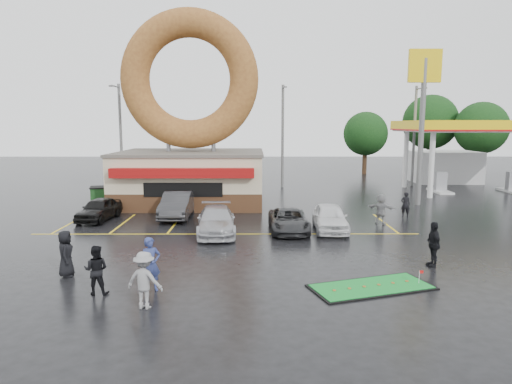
{
  "coord_description": "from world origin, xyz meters",
  "views": [
    {
      "loc": [
        1.52,
        -19.54,
        5.62
      ],
      "look_at": [
        1.59,
        3.36,
        2.2
      ],
      "focal_mm": 32.0,
      "sensor_mm": 36.0,
      "label": 1
    }
  ],
  "objects_px": {
    "donut_shop": "(191,140)",
    "putting_green": "(372,287)",
    "person_blue": "(151,264)",
    "person_cameraman": "(433,244)",
    "streetlight_mid": "(283,134)",
    "car_black": "(99,209)",
    "gas_station": "(463,146)",
    "streetlight_left": "(120,134)",
    "car_dgrey": "(177,205)",
    "car_grey": "(289,221)",
    "dumpster": "(105,197)",
    "shell_sign": "(423,98)",
    "car_silver": "(216,221)",
    "streetlight_right": "(415,133)",
    "car_white": "(330,217)"
  },
  "relations": [
    {
      "from": "donut_shop",
      "to": "putting_green",
      "type": "bearing_deg",
      "value": -63.76
    },
    {
      "from": "person_blue",
      "to": "person_cameraman",
      "type": "distance_m",
      "value": 10.94
    },
    {
      "from": "streetlight_mid",
      "to": "car_black",
      "type": "height_order",
      "value": "streetlight_mid"
    },
    {
      "from": "gas_station",
      "to": "streetlight_left",
      "type": "xyz_separation_m",
      "value": [
        -30.0,
        -1.02,
        1.08
      ]
    },
    {
      "from": "putting_green",
      "to": "person_cameraman",
      "type": "bearing_deg",
      "value": 38.66
    },
    {
      "from": "streetlight_left",
      "to": "car_dgrey",
      "type": "distance_m",
      "value": 14.6
    },
    {
      "from": "gas_station",
      "to": "person_blue",
      "type": "height_order",
      "value": "gas_station"
    },
    {
      "from": "streetlight_left",
      "to": "person_cameraman",
      "type": "xyz_separation_m",
      "value": [
        18.62,
        -21.91,
        -3.88
      ]
    },
    {
      "from": "car_dgrey",
      "to": "car_grey",
      "type": "bearing_deg",
      "value": -29.87
    },
    {
      "from": "car_dgrey",
      "to": "dumpster",
      "type": "bearing_deg",
      "value": 145.9
    },
    {
      "from": "streetlight_mid",
      "to": "donut_shop",
      "type": "bearing_deg",
      "value": -131.38
    },
    {
      "from": "donut_shop",
      "to": "shell_sign",
      "type": "height_order",
      "value": "donut_shop"
    },
    {
      "from": "car_silver",
      "to": "person_blue",
      "type": "bearing_deg",
      "value": -105.3
    },
    {
      "from": "gas_station",
      "to": "car_grey",
      "type": "xyz_separation_m",
      "value": [
        -16.68,
        -17.0,
        -3.11
      ]
    },
    {
      "from": "streetlight_right",
      "to": "shell_sign",
      "type": "bearing_deg",
      "value": -106.83
    },
    {
      "from": "car_black",
      "to": "streetlight_mid",
      "type": "bearing_deg",
      "value": 57.05
    },
    {
      "from": "gas_station",
      "to": "person_cameraman",
      "type": "height_order",
      "value": "gas_station"
    },
    {
      "from": "dumpster",
      "to": "person_cameraman",
      "type": "bearing_deg",
      "value": -52.59
    },
    {
      "from": "streetlight_left",
      "to": "putting_green",
      "type": "xyz_separation_m",
      "value": [
        15.58,
        -24.34,
        -4.75
      ]
    },
    {
      "from": "car_black",
      "to": "putting_green",
      "type": "height_order",
      "value": "car_black"
    },
    {
      "from": "car_grey",
      "to": "car_white",
      "type": "bearing_deg",
      "value": 4.27
    },
    {
      "from": "car_silver",
      "to": "car_white",
      "type": "bearing_deg",
      "value": 1.47
    },
    {
      "from": "donut_shop",
      "to": "dumpster",
      "type": "height_order",
      "value": "donut_shop"
    },
    {
      "from": "donut_shop",
      "to": "streetlight_left",
      "type": "height_order",
      "value": "donut_shop"
    },
    {
      "from": "donut_shop",
      "to": "streetlight_mid",
      "type": "distance_m",
      "value": 10.59
    },
    {
      "from": "gas_station",
      "to": "person_cameraman",
      "type": "relative_size",
      "value": 7.56
    },
    {
      "from": "streetlight_left",
      "to": "streetlight_mid",
      "type": "height_order",
      "value": "same"
    },
    {
      "from": "streetlight_mid",
      "to": "car_silver",
      "type": "xyz_separation_m",
      "value": [
        -4.46,
        -17.42,
        -4.1
      ]
    },
    {
      "from": "dumpster",
      "to": "car_dgrey",
      "type": "bearing_deg",
      "value": -48.99
    },
    {
      "from": "streetlight_mid",
      "to": "person_cameraman",
      "type": "height_order",
      "value": "streetlight_mid"
    },
    {
      "from": "gas_station",
      "to": "streetlight_left",
      "type": "height_order",
      "value": "streetlight_left"
    },
    {
      "from": "streetlight_mid",
      "to": "streetlight_right",
      "type": "xyz_separation_m",
      "value": [
        12.0,
        1.0,
        0.0
      ]
    },
    {
      "from": "streetlight_right",
      "to": "car_dgrey",
      "type": "bearing_deg",
      "value": -143.33
    },
    {
      "from": "streetlight_right",
      "to": "car_silver",
      "type": "bearing_deg",
      "value": -131.79
    },
    {
      "from": "car_silver",
      "to": "car_grey",
      "type": "distance_m",
      "value": 3.8
    },
    {
      "from": "person_blue",
      "to": "shell_sign",
      "type": "bearing_deg",
      "value": 19.51
    },
    {
      "from": "donut_shop",
      "to": "streetlight_right",
      "type": "xyz_separation_m",
      "value": [
        19.0,
        8.95,
        0.32
      ]
    },
    {
      "from": "car_black",
      "to": "car_grey",
      "type": "height_order",
      "value": "car_black"
    },
    {
      "from": "car_white",
      "to": "dumpster",
      "type": "relative_size",
      "value": 2.32
    },
    {
      "from": "gas_station",
      "to": "person_blue",
      "type": "relative_size",
      "value": 7.34
    },
    {
      "from": "car_black",
      "to": "dumpster",
      "type": "xyz_separation_m",
      "value": [
        -1.15,
        4.62,
        -0.01
      ]
    },
    {
      "from": "car_silver",
      "to": "putting_green",
      "type": "distance_m",
      "value": 9.98
    },
    {
      "from": "streetlight_mid",
      "to": "dumpster",
      "type": "bearing_deg",
      "value": -143.51
    },
    {
      "from": "shell_sign",
      "to": "putting_green",
      "type": "height_order",
      "value": "shell_sign"
    },
    {
      "from": "shell_sign",
      "to": "streetlight_left",
      "type": "bearing_deg",
      "value": 161.01
    },
    {
      "from": "car_silver",
      "to": "car_white",
      "type": "xyz_separation_m",
      "value": [
        5.98,
        0.65,
        0.03
      ]
    },
    {
      "from": "streetlight_mid",
      "to": "car_grey",
      "type": "distance_m",
      "value": 17.51
    },
    {
      "from": "streetlight_mid",
      "to": "streetlight_right",
      "type": "bearing_deg",
      "value": 4.76
    },
    {
      "from": "streetlight_right",
      "to": "person_blue",
      "type": "xyz_separation_m",
      "value": [
        -17.99,
        -26.59,
        -3.85
      ]
    },
    {
      "from": "donut_shop",
      "to": "dumpster",
      "type": "distance_m",
      "value": 7.09
    }
  ]
}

